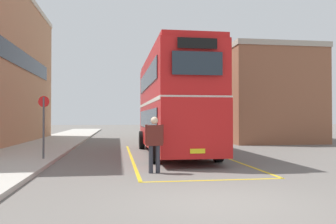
# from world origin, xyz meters

# --- Properties ---
(ground_plane) EXTENTS (135.60, 135.60, 0.00)m
(ground_plane) POSITION_xyz_m (0.00, 14.40, 0.00)
(ground_plane) COLOR #66605B
(sidewalk_left) EXTENTS (4.00, 57.60, 0.14)m
(sidewalk_left) POSITION_xyz_m (-6.50, 16.80, 0.07)
(sidewalk_left) COLOR #B2ADA3
(sidewalk_left) RESTS_ON ground
(depot_building_right) EXTENTS (6.51, 14.44, 6.80)m
(depot_building_right) POSITION_xyz_m (8.69, 21.26, 3.40)
(depot_building_right) COLOR brown
(depot_building_right) RESTS_ON ground
(double_decker_bus) EXTENTS (2.89, 10.21, 4.75)m
(double_decker_bus) POSITION_xyz_m (0.58, 9.50, 2.51)
(double_decker_bus) COLOR black
(double_decker_bus) RESTS_ON ground
(single_deck_bus) EXTENTS (3.04, 9.28, 3.02)m
(single_deck_bus) POSITION_xyz_m (3.03, 28.93, 1.64)
(single_deck_bus) COLOR black
(single_deck_bus) RESTS_ON ground
(pedestrian_boarding) EXTENTS (0.59, 0.27, 1.79)m
(pedestrian_boarding) POSITION_xyz_m (-0.91, 3.95, 1.04)
(pedestrian_boarding) COLOR #2D2D38
(pedestrian_boarding) RESTS_ON ground
(bus_stop_sign) EXTENTS (0.44, 0.09, 2.48)m
(bus_stop_sign) POSITION_xyz_m (-4.98, 7.31, 1.64)
(bus_stop_sign) COLOR #4C4C51
(bus_stop_sign) RESTS_ON sidewalk_left
(bay_marking_yellow) EXTENTS (4.27, 12.20, 0.01)m
(bay_marking_yellow) POSITION_xyz_m (0.58, 7.59, 0.00)
(bay_marking_yellow) COLOR gold
(bay_marking_yellow) RESTS_ON ground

